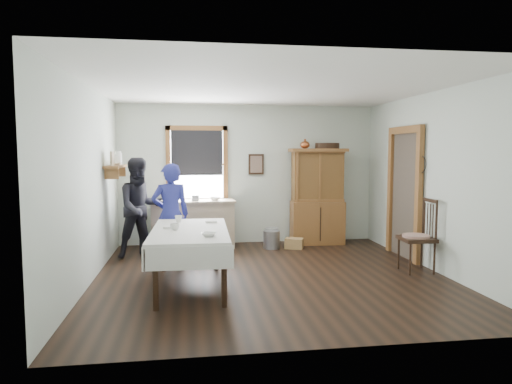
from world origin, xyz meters
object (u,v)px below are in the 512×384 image
Objects in this scene: china_hutch at (317,196)px; figure_dark at (141,211)px; wicker_basket at (294,243)px; woman_blue at (171,219)px; work_counter at (192,224)px; dining_table at (190,258)px; pail at (272,240)px; spindle_chair at (417,235)px.

figure_dark is at bearing -165.21° from china_hutch.
woman_blue is (-2.21, -0.95, 0.65)m from wicker_basket.
work_counter is 2.51m from dining_table.
wicker_basket is (-0.55, -0.40, -0.83)m from china_hutch.
china_hutch is at bearing 36.24° from wicker_basket.
dining_table is at bearing -95.05° from work_counter.
china_hutch is 3.60m from dining_table.
pail is at bearing -160.35° from woman_blue.
figure_dark is (-3.29, -0.68, -0.14)m from china_hutch.
china_hutch is 1.68× the size of spindle_chair.
figure_dark is (-2.74, -0.28, 0.69)m from wicker_basket.
spindle_chair is at bearing -44.35° from figure_dark.
wicker_basket is 2.84m from figure_dark.
woman_blue is 0.95× the size of figure_dark.
china_hutch reaches higher than dining_table.
dining_table is at bearing -130.75° from china_hutch.
work_counter is 2.47m from china_hutch.
china_hutch is (2.42, 0.06, 0.48)m from work_counter.
wicker_basket is at bearing -166.84° from woman_blue.
china_hutch reaches higher than woman_blue.
spindle_chair is 2.40m from wicker_basket.
work_counter is 1.41× the size of spindle_chair.
work_counter is 0.84× the size of china_hutch.
woman_blue reaches higher than dining_table.
dining_table reaches higher than pail.
woman_blue is at bearing -150.76° from china_hutch.
pail is at bearing -158.21° from china_hutch.
wicker_basket is (-1.44, 1.86, -0.46)m from spindle_chair.
dining_table is (-0.05, -2.51, -0.06)m from work_counter.
work_counter is 4.72× the size of pail.
spindle_chair is 4.47m from figure_dark.
china_hutch is at bearing 46.20° from dining_table.
pail is 0.42m from wicker_basket.
figure_dark is (-4.18, 1.58, 0.23)m from spindle_chair.
spindle_chair is at bearing -65.52° from china_hutch.
figure_dark is at bearing -148.47° from work_counter.
work_counter is 4.80× the size of wicker_basket.
dining_table is 3.37m from spindle_chair.
woman_blue reaches higher than work_counter.
china_hutch is 1.24× the size of woman_blue.
pail is (-1.85, 1.94, -0.39)m from spindle_chair.
figure_dark is at bearing -171.28° from pail.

